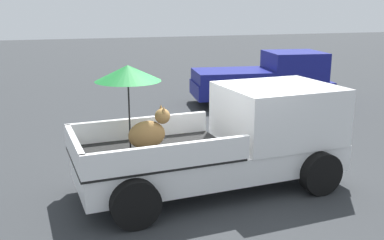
% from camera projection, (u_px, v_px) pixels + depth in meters
% --- Properties ---
extents(ground_plane, '(80.00, 80.00, 0.00)m').
position_uv_depth(ground_plane, '(212.00, 188.00, 8.55)').
color(ground_plane, '#2D3033').
extents(pickup_truck_main, '(5.18, 2.55, 2.39)m').
position_uv_depth(pickup_truck_main, '(232.00, 137.00, 8.47)').
color(pickup_truck_main, black).
rests_on(pickup_truck_main, ground).
extents(pickup_truck_red, '(4.99, 2.66, 1.80)m').
position_uv_depth(pickup_truck_red, '(267.00, 79.00, 15.71)').
color(pickup_truck_red, black).
rests_on(pickup_truck_red, ground).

